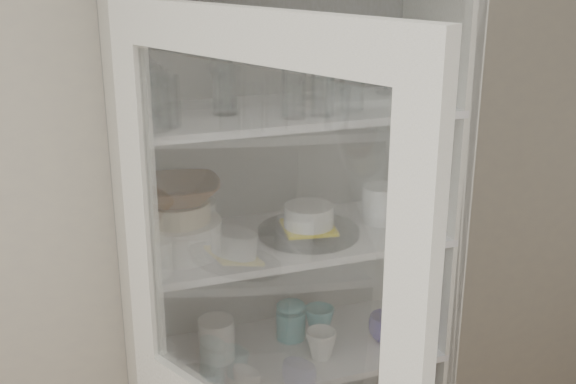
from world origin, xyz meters
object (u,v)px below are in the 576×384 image
object	(u,v)px
goblet_3	(386,70)
mug_blue	(386,328)
goblet_2	(313,69)
yellow_trivet	(309,227)
pantry_cabinet	(282,316)
white_canister	(217,339)
terracotta_bowl	(177,191)
plate_stack_front	(179,236)
measuring_cups	(195,378)
glass_platter	(309,232)
cream_bowl	(178,211)
mug_white	(321,344)
goblet_0	(139,77)
plate_stack_back	(182,219)
mug_teal	(319,320)
goblet_1	(221,78)
white_ramekin	(309,216)
teal_jar	(291,322)
grey_bowl_stack	(381,204)

from	to	relation	value
goblet_3	mug_blue	distance (m)	0.85
goblet_2	yellow_trivet	world-z (taller)	goblet_2
pantry_cabinet	white_canister	distance (m)	0.24
terracotta_bowl	plate_stack_front	bearing A→B (deg)	0.00
measuring_cups	plate_stack_front	bearing A→B (deg)	96.96
glass_platter	plate_stack_front	bearing A→B (deg)	179.60
goblet_3	cream_bowl	xyz separation A→B (m)	(-0.70, -0.10, -0.35)
cream_bowl	measuring_cups	distance (m)	0.51
pantry_cabinet	white_canister	xyz separation A→B (m)	(-0.24, -0.05, -0.01)
goblet_2	glass_platter	size ratio (longest dim) A/B	0.57
goblet_2	white_canister	distance (m)	0.90
mug_white	measuring_cups	xyz separation A→B (m)	(-0.41, -0.01, -0.03)
goblet_2	mug_blue	xyz separation A→B (m)	(0.20, -0.16, -0.85)
goblet_0	white_canister	size ratio (longest dim) A/B	1.39
pantry_cabinet	plate_stack_back	world-z (taller)	pantry_cabinet
plate_stack_back	yellow_trivet	bearing A→B (deg)	-17.41
yellow_trivet	mug_teal	distance (m)	0.39
cream_bowl	terracotta_bowl	xyz separation A→B (m)	(0.00, 0.00, 0.06)
goblet_2	mug_white	xyz separation A→B (m)	(-0.04, -0.19, -0.84)
pantry_cabinet	goblet_3	xyz separation A→B (m)	(0.36, 0.01, 0.80)
terracotta_bowl	yellow_trivet	distance (m)	0.43
goblet_1	cream_bowl	size ratio (longest dim) A/B	0.87
white_ramekin	mug_white	bearing A→B (deg)	-74.71
goblet_1	plate_stack_back	bearing A→B (deg)	175.02
plate_stack_back	measuring_cups	xyz separation A→B (m)	(-0.02, -0.19, -0.44)
yellow_trivet	white_canister	size ratio (longest dim) A/B	1.14
yellow_trivet	white_ramekin	distance (m)	0.04
goblet_3	white_ramekin	xyz separation A→B (m)	(-0.30, -0.11, -0.42)
white_ramekin	teal_jar	distance (m)	0.41
grey_bowl_stack	mug_teal	world-z (taller)	grey_bowl_stack
goblet_0	glass_platter	bearing A→B (deg)	-16.77
mug_blue	measuring_cups	xyz separation A→B (m)	(-0.65, -0.03, -0.03)
goblet_3	measuring_cups	distance (m)	1.12
goblet_0	mug_teal	distance (m)	1.01
mug_white	yellow_trivet	bearing A→B (deg)	94.70
terracotta_bowl	glass_platter	distance (m)	0.44
cream_bowl	mug_white	bearing A→B (deg)	-9.61
goblet_3	teal_jar	xyz separation A→B (m)	(-0.33, -0.03, -0.82)
cream_bowl	terracotta_bowl	distance (m)	0.06
cream_bowl	plate_stack_back	bearing A→B (deg)	73.75
goblet_0	terracotta_bowl	bearing A→B (deg)	-64.69
mug_white	white_canister	bearing A→B (deg)	150.17
mug_blue	white_canister	distance (m)	0.56
measuring_cups	glass_platter	bearing A→B (deg)	10.87
yellow_trivet	mug_blue	xyz separation A→B (m)	(0.26, -0.04, -0.38)
measuring_cups	plate_stack_back	bearing A→B (deg)	83.02
plate_stack_front	glass_platter	xyz separation A→B (m)	(0.40, -0.00, -0.04)
goblet_1	plate_stack_front	distance (m)	0.47
goblet_2	plate_stack_front	bearing A→B (deg)	-165.64
goblet_1	goblet_3	xyz separation A→B (m)	(0.54, 0.00, -0.00)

